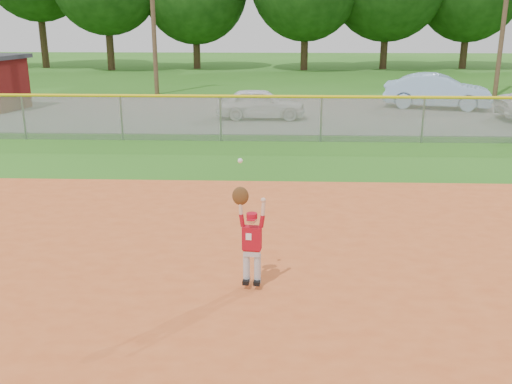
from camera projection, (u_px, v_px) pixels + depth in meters
ground at (361, 267)px, 9.49m from camera, size 120.00×120.00×0.00m
clay_infield at (396, 374)px, 6.62m from camera, size 24.00×16.00×0.04m
parking_strip at (311, 113)px, 24.77m from camera, size 44.00×10.00×0.03m
car_white_a at (261, 104)px, 23.04m from camera, size 3.61×1.50×1.22m
car_blue at (437, 91)px, 25.66m from camera, size 4.91×2.78×1.53m
outfield_fence at (321, 116)px, 18.78m from camera, size 40.06×0.10×1.55m
power_lines at (327, 3)px, 29.09m from camera, size 19.40×0.24×9.00m
ballplayer at (250, 236)px, 8.46m from camera, size 0.50×0.23×1.94m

